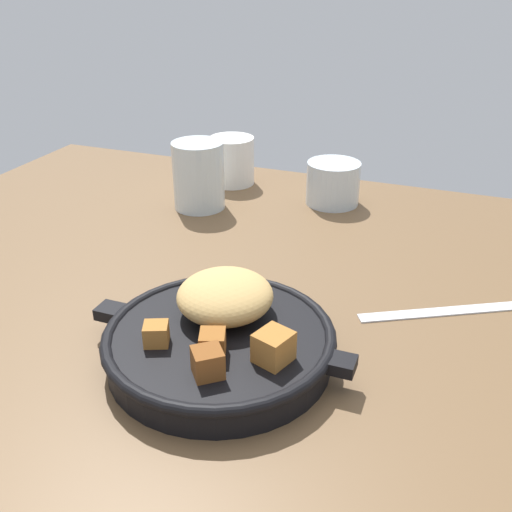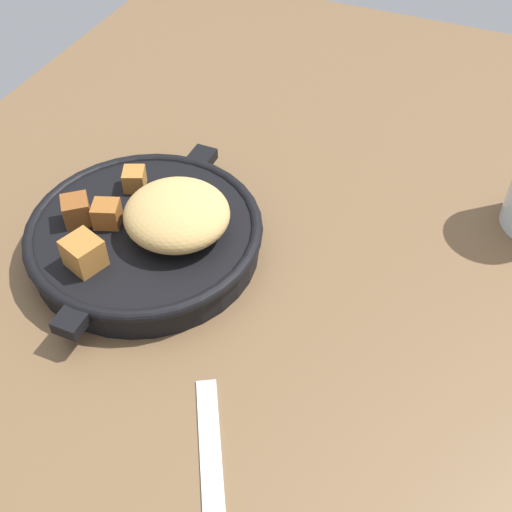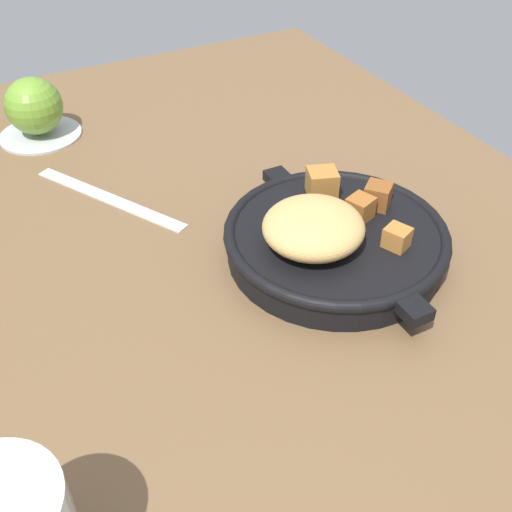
{
  "view_description": "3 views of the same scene",
  "coord_description": "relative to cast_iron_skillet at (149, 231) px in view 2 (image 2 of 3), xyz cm",
  "views": [
    {
      "loc": [
        19.85,
        -54.55,
        35.22
      ],
      "look_at": [
        -2.2,
        2.89,
        3.49
      ],
      "focal_mm": 41.17,
      "sensor_mm": 36.0,
      "label": 1
    },
    {
      "loc": [
        36.39,
        14.47,
        44.67
      ],
      "look_at": [
        1.29,
        -0.62,
        5.3
      ],
      "focal_mm": 45.45,
      "sensor_mm": 36.0,
      "label": 2
    },
    {
      "loc": [
        -40.36,
        17.55,
        40.43
      ],
      "look_at": [
        -1.67,
        -2.78,
        4.88
      ],
      "focal_mm": 44.3,
      "sensor_mm": 36.0,
      "label": 3
    }
  ],
  "objects": [
    {
      "name": "butter_knife",
      "position": [
        20.73,
        16.7,
        -2.34
      ],
      "size": [
        19.53,
        11.92,
        0.36
      ],
      "primitive_type": "cube",
      "rotation": [
        0.0,
        0.0,
        0.51
      ],
      "color": "silver",
      "rests_on": "ground_plane"
    },
    {
      "name": "ground_plane",
      "position": [
        0.18,
        12.21,
        -3.72
      ],
      "size": [
        117.86,
        85.84,
        2.4
      ],
      "primitive_type": "cube",
      "color": "brown"
    },
    {
      "name": "cast_iron_skillet",
      "position": [
        0.0,
        0.0,
        0.0
      ],
      "size": [
        26.67,
        22.38,
        7.29
      ],
      "color": "black",
      "rests_on": "ground_plane"
    }
  ]
}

